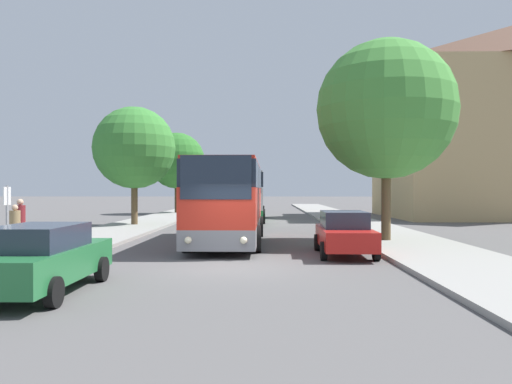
{
  "coord_description": "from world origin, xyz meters",
  "views": [
    {
      "loc": [
        1.0,
        -14.75,
        2.32
      ],
      "look_at": [
        0.47,
        15.07,
        2.17
      ],
      "focal_mm": 35.0,
      "sensor_mm": 36.0,
      "label": 1
    }
  ],
  "objects": [
    {
      "name": "ground_plane",
      "position": [
        0.0,
        0.0,
        0.0
      ],
      "size": [
        300.0,
        300.0,
        0.0
      ],
      "primitive_type": "plane",
      "color": "#565454",
      "rests_on": "ground"
    },
    {
      "name": "sidewalk_right",
      "position": [
        7.0,
        0.0,
        0.07
      ],
      "size": [
        4.0,
        120.0,
        0.15
      ],
      "primitive_type": "cube",
      "color": "gray",
      "rests_on": "ground_plane"
    },
    {
      "name": "bus_front",
      "position": [
        -0.56,
        6.59,
        1.85
      ],
      "size": [
        2.96,
        10.32,
        3.46
      ],
      "rotation": [
        0.0,
        0.0,
        -0.01
      ],
      "color": "gray",
      "rests_on": "ground_plane"
    },
    {
      "name": "bus_middle",
      "position": [
        -0.4,
        22.26,
        1.89
      ],
      "size": [
        2.84,
        11.64,
        3.55
      ],
      "rotation": [
        0.0,
        0.0,
        0.01
      ],
      "color": "#238942",
      "rests_on": "ground_plane"
    },
    {
      "name": "parked_car_left_curb",
      "position": [
        -3.98,
        -3.74,
        0.8
      ],
      "size": [
        1.94,
        4.58,
        1.53
      ],
      "rotation": [
        0.0,
        0.0,
        -0.0
      ],
      "color": "#236B38",
      "rests_on": "ground_plane"
    },
    {
      "name": "parked_car_right_near",
      "position": [
        3.8,
        2.87,
        0.79
      ],
      "size": [
        1.98,
        4.31,
        1.54
      ],
      "rotation": [
        0.0,
        0.0,
        3.12
      ],
      "color": "red",
      "rests_on": "ground_plane"
    },
    {
      "name": "bus_stop_sign",
      "position": [
        -7.54,
        1.58,
        1.59
      ],
      "size": [
        0.08,
        0.45,
        2.3
      ],
      "color": "gray",
      "rests_on": "sidewalk_left"
    },
    {
      "name": "pedestrian_waiting_near",
      "position": [
        -7.99,
        3.37,
        1.08
      ],
      "size": [
        0.36,
        0.36,
        1.82
      ],
      "rotation": [
        0.0,
        0.0,
        6.14
      ],
      "color": "#23232D",
      "rests_on": "sidewalk_left"
    },
    {
      "name": "pedestrian_waiting_far",
      "position": [
        -7.77,
        2.56,
        0.97
      ],
      "size": [
        0.36,
        0.36,
        1.64
      ],
      "rotation": [
        0.0,
        0.0,
        0.97
      ],
      "color": "#23232D",
      "rests_on": "sidewalk_left"
    },
    {
      "name": "tree_left_near",
      "position": [
        -7.32,
        32.16,
        5.04
      ],
      "size": [
        5.28,
        5.28,
        7.54
      ],
      "color": "#47331E",
      "rests_on": "sidewalk_left"
    },
    {
      "name": "tree_left_far",
      "position": [
        -7.13,
        16.14,
        4.91
      ],
      "size": [
        5.09,
        5.09,
        7.31
      ],
      "color": "brown",
      "rests_on": "sidewalk_left"
    },
    {
      "name": "tree_right_near",
      "position": [
        6.22,
        6.78,
        5.75
      ],
      "size": [
        5.98,
        5.98,
        8.6
      ],
      "color": "brown",
      "rests_on": "sidewalk_right"
    }
  ]
}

